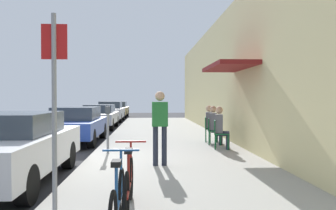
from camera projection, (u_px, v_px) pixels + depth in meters
name	position (u px, v px, depth m)	size (l,w,h in m)	color
ground_plane	(85.00, 165.00, 8.36)	(60.00, 60.00, 0.00)	#2D2D30
sidewalk_slab	(170.00, 149.00, 10.49)	(4.50, 32.00, 0.12)	#9E9B93
building_facade	(245.00, 72.00, 10.58)	(1.40, 32.00, 4.99)	beige
parked_car_0	(11.00, 146.00, 6.51)	(1.80, 4.40, 1.37)	silver
parked_car_1	(76.00, 124.00, 12.49)	(1.80, 4.40, 1.33)	navy
parked_car_2	(99.00, 116.00, 18.47)	(1.80, 4.40, 1.31)	#B7B7BC
parked_car_3	(111.00, 111.00, 24.01)	(1.80, 4.40, 1.43)	#B7B7BC
parked_car_4	(117.00, 109.00, 29.24)	(1.80, 4.40, 1.38)	#A58433
parking_meter	(108.00, 126.00, 9.35)	(0.12, 0.10, 1.32)	slate
street_sign	(54.00, 100.00, 4.19)	(0.32, 0.06, 2.60)	gray
bicycle_0	(118.00, 204.00, 3.72)	(0.46, 1.71, 0.90)	black
bicycle_1	(129.00, 185.00, 4.55)	(0.46, 1.71, 0.90)	black
cafe_chair_0	(219.00, 132.00, 10.18)	(0.53, 0.53, 0.87)	#14592D
seated_patron_0	(221.00, 126.00, 10.16)	(0.49, 0.44, 1.29)	#232838
cafe_chair_1	(213.00, 129.00, 11.15)	(0.55, 0.55, 0.87)	#14592D
seated_patron_1	(215.00, 124.00, 11.13)	(0.50, 0.45, 1.29)	#232838
cafe_chair_2	(209.00, 128.00, 11.87)	(0.50, 0.50, 0.87)	#14592D
seated_patron_2	(211.00, 122.00, 11.86)	(0.47, 0.41, 1.29)	#232838
pedestrian_standing	(160.00, 122.00, 7.65)	(0.36, 0.22, 1.70)	#232838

